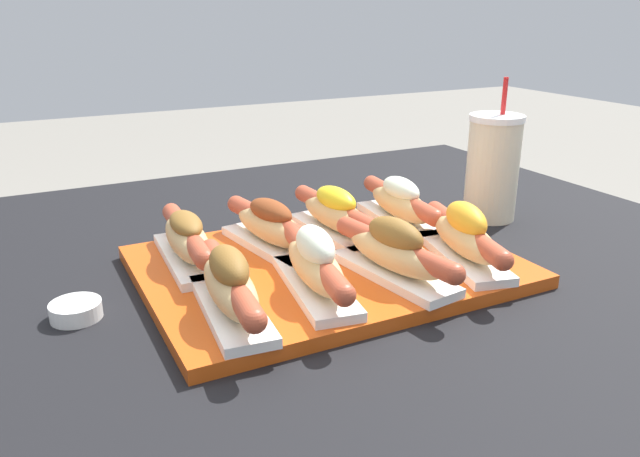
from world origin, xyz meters
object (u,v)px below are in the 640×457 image
hot_dog_4 (187,239)px  hot_dog_5 (271,226)px  hot_dog_3 (465,236)px  hot_dog_6 (336,214)px  drink_cup (493,167)px  hot_dog_0 (230,285)px  hot_dog_2 (395,252)px  serving_tray (327,266)px  hot_dog_7 (400,203)px  sauce_bowl (76,309)px  hot_dog_1 (315,264)px

hot_dog_4 → hot_dog_5: bearing=-2.6°
hot_dog_3 → hot_dog_6: bearing=123.0°
drink_cup → hot_dog_0: bearing=-162.0°
drink_cup → hot_dog_4: bearing=-180.0°
hot_dog_2 → serving_tray: bearing=119.3°
hot_dog_7 → hot_dog_4: bearing=-179.7°
serving_tray → hot_dog_7: bearing=25.3°
hot_dog_7 → drink_cup: size_ratio=0.96×
hot_dog_0 → hot_dog_7: hot_dog_0 is taller
hot_dog_5 → sauce_bowl: size_ratio=3.79×
hot_dog_1 → hot_dog_6: size_ratio=0.99×
hot_dog_3 → hot_dog_6: (-0.11, 0.17, -0.00)m
hot_dog_2 → drink_cup: 0.35m
drink_cup → hot_dog_2: bearing=-151.0°
hot_dog_1 → hot_dog_6: bearing=54.5°
hot_dog_2 → hot_dog_6: hot_dog_2 is taller
hot_dog_0 → hot_dog_4: bearing=90.4°
hot_dog_2 → sauce_bowl: 0.39m
drink_cup → hot_dog_3: bearing=-139.1°
hot_dog_3 → hot_dog_5: hot_dog_3 is taller
hot_dog_2 → hot_dog_3: hot_dog_3 is taller
hot_dog_5 → hot_dog_1: bearing=-92.7°
serving_tray → hot_dog_7: 0.20m
hot_dog_2 → hot_dog_7: size_ratio=0.99×
sauce_bowl → hot_dog_7: bearing=7.7°
hot_dog_0 → sauce_bowl: bearing=146.0°
hot_dog_0 → hot_dog_7: 0.38m
serving_tray → hot_dog_5: 0.10m
hot_dog_4 → hot_dog_6: 0.23m
hot_dog_7 → drink_cup: bearing=-0.5°
hot_dog_5 → hot_dog_7: size_ratio=0.99×
hot_dog_0 → hot_dog_4: hot_dog_0 is taller
serving_tray → hot_dog_0: bearing=-152.0°
serving_tray → hot_dog_7: size_ratio=2.15×
serving_tray → sauce_bowl: (-0.32, 0.02, 0.00)m
serving_tray → drink_cup: 0.38m
hot_dog_5 → hot_dog_7: (0.22, 0.01, 0.00)m
hot_dog_0 → hot_dog_4: (-0.00, 0.17, -0.00)m
sauce_bowl → hot_dog_0: bearing=-34.0°
hot_dog_4 → hot_dog_5: 0.12m
hot_dog_5 → drink_cup: (0.41, 0.01, 0.04)m
serving_tray → hot_dog_3: 0.19m
hot_dog_4 → drink_cup: size_ratio=0.96×
hot_dog_1 → hot_dog_7: size_ratio=0.99×
hot_dog_3 → hot_dog_1: bearing=178.6°
hot_dog_6 → sauce_bowl: hot_dog_6 is taller
hot_dog_2 → hot_dog_0: bearing=-180.0°
hot_dog_1 → sauce_bowl: 0.29m
hot_dog_5 → sauce_bowl: 0.28m
drink_cup → sauce_bowl: bearing=-174.5°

